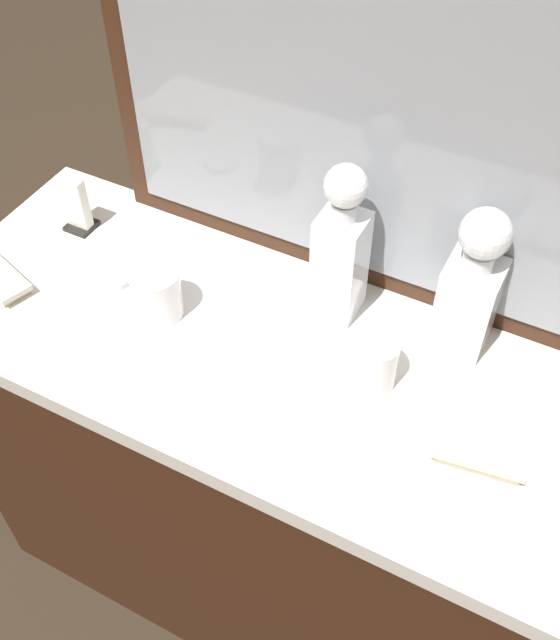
{
  "coord_description": "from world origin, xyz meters",
  "views": [
    {
      "loc": [
        0.36,
        -0.69,
        1.76
      ],
      "look_at": [
        0.0,
        0.0,
        0.92
      ],
      "focal_mm": 42.5,
      "sensor_mm": 36.0,
      "label": 1
    }
  ],
  "objects_px": {
    "crystal_tumbler_left": "(157,295)",
    "porcelain_dish": "(110,277)",
    "crystal_decanter_front": "(340,257)",
    "silver_brush_rear": "(480,454)",
    "crystal_tumbler_front": "(373,364)",
    "crystal_decanter_rear": "(470,293)",
    "napkin_holder": "(77,208)"
  },
  "relations": [
    {
      "from": "crystal_tumbler_left",
      "to": "porcelain_dish",
      "type": "xyz_separation_m",
      "value": [
        -0.12,
        0.02,
        -0.03
      ]
    },
    {
      "from": "crystal_decanter_front",
      "to": "porcelain_dish",
      "type": "height_order",
      "value": "crystal_decanter_front"
    },
    {
      "from": "silver_brush_rear",
      "to": "porcelain_dish",
      "type": "bearing_deg",
      "value": 175.39
    },
    {
      "from": "crystal_tumbler_front",
      "to": "porcelain_dish",
      "type": "distance_m",
      "value": 0.49
    },
    {
      "from": "crystal_tumbler_front",
      "to": "crystal_decanter_rear",
      "type": "bearing_deg",
      "value": 57.29
    },
    {
      "from": "crystal_decanter_front",
      "to": "crystal_tumbler_front",
      "type": "distance_m",
      "value": 0.18
    },
    {
      "from": "napkin_holder",
      "to": "crystal_decanter_front",
      "type": "bearing_deg",
      "value": 3.5
    },
    {
      "from": "crystal_tumbler_front",
      "to": "porcelain_dish",
      "type": "relative_size",
      "value": 1.2
    },
    {
      "from": "crystal_decanter_rear",
      "to": "crystal_tumbler_left",
      "type": "relative_size",
      "value": 2.93
    },
    {
      "from": "crystal_decanter_front",
      "to": "porcelain_dish",
      "type": "relative_size",
      "value": 3.84
    },
    {
      "from": "crystal_tumbler_left",
      "to": "silver_brush_rear",
      "type": "height_order",
      "value": "crystal_tumbler_left"
    },
    {
      "from": "crystal_decanter_rear",
      "to": "napkin_holder",
      "type": "distance_m",
      "value": 0.72
    },
    {
      "from": "crystal_tumbler_left",
      "to": "porcelain_dish",
      "type": "relative_size",
      "value": 1.2
    },
    {
      "from": "crystal_decanter_rear",
      "to": "crystal_tumbler_left",
      "type": "bearing_deg",
      "value": -159.56
    },
    {
      "from": "crystal_tumbler_front",
      "to": "napkin_holder",
      "type": "distance_m",
      "value": 0.63
    },
    {
      "from": "silver_brush_rear",
      "to": "crystal_decanter_rear",
      "type": "bearing_deg",
      "value": 115.75
    },
    {
      "from": "crystal_decanter_front",
      "to": "crystal_tumbler_left",
      "type": "relative_size",
      "value": 3.19
    },
    {
      "from": "silver_brush_rear",
      "to": "porcelain_dish",
      "type": "distance_m",
      "value": 0.68
    },
    {
      "from": "crystal_decanter_front",
      "to": "napkin_holder",
      "type": "height_order",
      "value": "crystal_decanter_front"
    },
    {
      "from": "crystal_decanter_front",
      "to": "crystal_tumbler_left",
      "type": "distance_m",
      "value": 0.31
    },
    {
      "from": "crystal_decanter_front",
      "to": "porcelain_dish",
      "type": "xyz_separation_m",
      "value": [
        -0.38,
        -0.12,
        -0.11
      ]
    },
    {
      "from": "crystal_decanter_front",
      "to": "porcelain_dish",
      "type": "distance_m",
      "value": 0.41
    },
    {
      "from": "crystal_decanter_front",
      "to": "porcelain_dish",
      "type": "bearing_deg",
      "value": -162.23
    },
    {
      "from": "silver_brush_rear",
      "to": "porcelain_dish",
      "type": "relative_size",
      "value": 1.85
    },
    {
      "from": "crystal_decanter_rear",
      "to": "porcelain_dish",
      "type": "distance_m",
      "value": 0.61
    },
    {
      "from": "crystal_tumbler_front",
      "to": "silver_brush_rear",
      "type": "xyz_separation_m",
      "value": [
        0.19,
        -0.06,
        -0.03
      ]
    },
    {
      "from": "crystal_tumbler_left",
      "to": "crystal_decanter_rear",
      "type": "bearing_deg",
      "value": 20.44
    },
    {
      "from": "silver_brush_rear",
      "to": "crystal_decanter_front",
      "type": "bearing_deg",
      "value": 149.78
    },
    {
      "from": "porcelain_dish",
      "to": "napkin_holder",
      "type": "xyz_separation_m",
      "value": [
        -0.13,
        0.09,
        0.04
      ]
    },
    {
      "from": "silver_brush_rear",
      "to": "porcelain_dish",
      "type": "xyz_separation_m",
      "value": [
        -0.68,
        0.05,
        -0.01
      ]
    },
    {
      "from": "crystal_tumbler_front",
      "to": "silver_brush_rear",
      "type": "distance_m",
      "value": 0.2
    },
    {
      "from": "crystal_decanter_rear",
      "to": "crystal_tumbler_front",
      "type": "relative_size",
      "value": 2.94
    }
  ]
}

